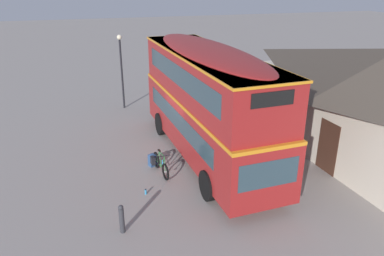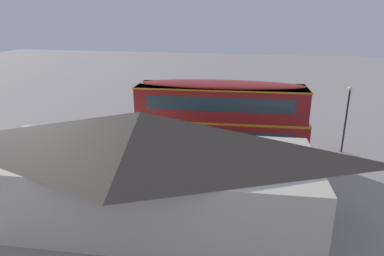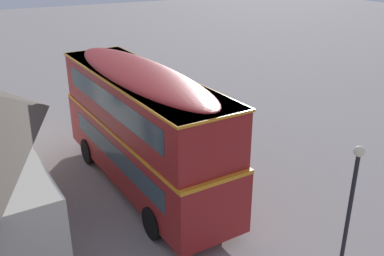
% 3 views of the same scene
% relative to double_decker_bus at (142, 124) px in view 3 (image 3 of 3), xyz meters
% --- Properties ---
extents(ground_plane, '(120.00, 120.00, 0.00)m').
position_rel_double_decker_bus_xyz_m(ground_plane, '(-0.47, -0.51, -2.64)').
color(ground_plane, gray).
extents(double_decker_bus, '(10.18, 3.14, 4.79)m').
position_rel_double_decker_bus_xyz_m(double_decker_bus, '(0.00, 0.00, 0.00)').
color(double_decker_bus, black).
rests_on(double_decker_bus, ground).
extents(touring_bicycle, '(1.76, 0.60, 1.01)m').
position_rel_double_decker_bus_xyz_m(touring_bicycle, '(0.83, -2.22, -2.27)').
color(touring_bicycle, black).
rests_on(touring_bicycle, ground).
extents(backpack_on_ground, '(0.37, 0.39, 0.55)m').
position_rel_double_decker_bus_xyz_m(backpack_on_ground, '(0.15, -2.38, -2.36)').
color(backpack_on_ground, '#2D4C7A').
rests_on(backpack_on_ground, ground).
extents(water_bottle_blue_sports, '(0.07, 0.07, 0.21)m').
position_rel_double_decker_bus_xyz_m(water_bottle_blue_sports, '(2.24, -3.04, -2.55)').
color(water_bottle_blue_sports, '#338CBF').
rests_on(water_bottle_blue_sports, ground).
extents(street_lamp, '(0.28, 0.28, 4.29)m').
position_rel_double_decker_bus_xyz_m(street_lamp, '(-7.60, -2.64, 0.04)').
color(street_lamp, black).
rests_on(street_lamp, ground).
extents(kerb_bollard, '(0.16, 0.16, 0.97)m').
position_rel_double_decker_bus_xyz_m(kerb_bollard, '(4.17, -4.09, -2.14)').
color(kerb_bollard, '#333338').
rests_on(kerb_bollard, ground).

